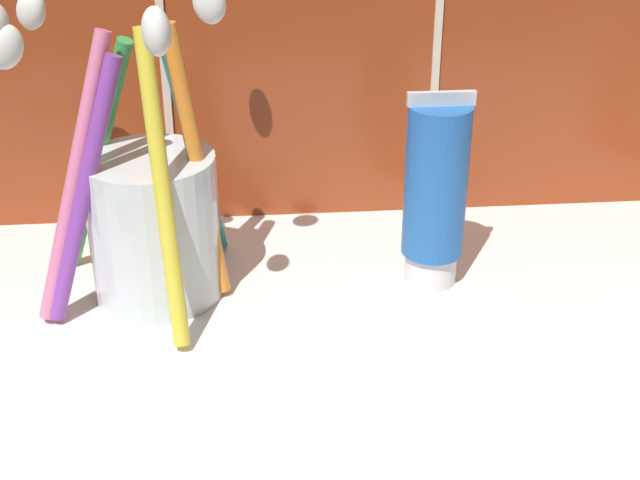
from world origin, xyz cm
name	(u,v)px	position (x,y,z in cm)	size (l,w,h in cm)	color
sink_counter	(464,388)	(0.00, 0.00, 1.00)	(69.84, 39.48, 2.00)	white
toothbrush_cup	(150,211)	(-16.33, 9.33, 7.38)	(12.62, 14.10, 18.49)	silver
toothpaste_tube	(429,193)	(-0.37, 9.42, 7.82)	(3.81, 3.63, 11.87)	white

